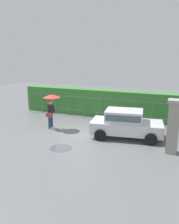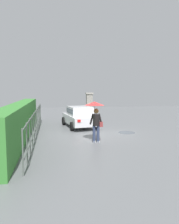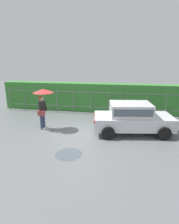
% 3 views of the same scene
% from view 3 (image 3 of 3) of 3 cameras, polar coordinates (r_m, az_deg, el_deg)
% --- Properties ---
extents(ground_plane, '(40.00, 40.00, 0.00)m').
position_cam_3_polar(ground_plane, '(9.29, -3.21, -6.39)').
color(ground_plane, slate).
extents(car, '(3.92, 2.32, 1.48)m').
position_cam_3_polar(car, '(9.32, 12.67, -1.45)').
color(car, silver).
rests_on(car, ground).
extents(pedestrian, '(1.00, 1.00, 2.07)m').
position_cam_3_polar(pedestrian, '(9.72, -13.99, 3.62)').
color(pedestrian, '#2D3856').
rests_on(pedestrian, ground).
extents(fence_section, '(11.61, 0.05, 1.50)m').
position_cam_3_polar(fence_section, '(12.22, 0.39, 3.17)').
color(fence_section, '#59605B').
rests_on(fence_section, ground).
extents(hedge_row, '(12.56, 0.90, 1.90)m').
position_cam_3_polar(hedge_row, '(12.99, 1.01, 4.51)').
color(hedge_row, '#387F33').
rests_on(hedge_row, ground).
extents(puddle_near, '(1.05, 1.05, 0.00)m').
position_cam_3_polar(puddle_near, '(7.42, -6.33, -12.53)').
color(puddle_near, '#4C545B').
rests_on(puddle_near, ground).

